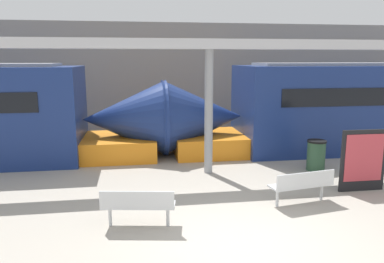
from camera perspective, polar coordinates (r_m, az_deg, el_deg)
The scene contains 9 objects.
ground_plane at distance 7.24m, azimuth 7.51°, elevation -16.60°, with size 60.00×60.00×0.00m, color #A8A093.
station_wall at distance 18.01m, azimuth -2.85°, elevation 8.34°, with size 56.00×0.20×5.00m, color gray.
train_left at distance 15.57m, azimuth 24.45°, elevation 3.24°, with size 14.95×2.93×3.20m.
bench_near at distance 7.67m, azimuth -8.23°, elevation -10.88°, with size 1.52×0.68×0.81m.
bench_far at distance 9.10m, azimuth 16.47°, elevation -7.64°, with size 1.57×0.69×0.81m.
trash_bin at distance 11.97m, azimuth 18.38°, elevation -3.45°, with size 0.57×0.57×0.93m.
poster_board at distance 10.48m, azimuth 24.62°, elevation -4.01°, with size 1.22×0.07×1.60m.
support_column_near at distance 10.88m, azimuth 2.56°, elevation 2.87°, with size 0.24×0.24×3.61m, color gray.
canopy_beam at distance 10.77m, azimuth 2.65°, elevation 13.16°, with size 28.00×0.60×0.28m, color #B7B7BC.
Camera 1 is at (-1.87, -6.14, 3.35)m, focal length 35.00 mm.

